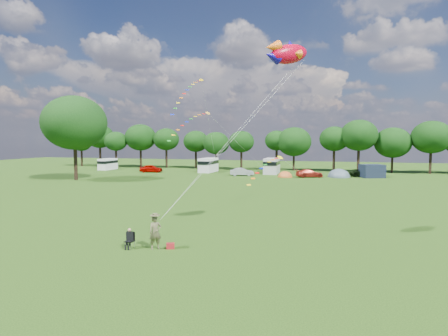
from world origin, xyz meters
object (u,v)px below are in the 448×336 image
(big_tree, at_px, (74,123))
(car_b, at_px, (242,172))
(campervan_a, at_px, (108,164))
(car_a, at_px, (151,168))
(campervan_c, at_px, (272,165))
(fish_kite, at_px, (286,54))
(kite_flyer, at_px, (155,232))
(campervan_b, at_px, (208,165))
(car_d, at_px, (364,173))
(tent_greyblue, at_px, (339,177))
(camp_chair, at_px, (130,236))
(car_c, at_px, (309,173))
(tent_orange, at_px, (285,177))

(big_tree, relative_size, car_b, 3.38)
(big_tree, bearing_deg, campervan_a, 109.09)
(car_a, xyz_separation_m, campervan_c, (23.15, 3.68, 0.80))
(big_tree, relative_size, fish_kite, 4.26)
(campervan_a, xyz_separation_m, kite_flyer, (35.51, -50.13, -0.27))
(campervan_c, height_order, kite_flyer, campervan_c)
(campervan_b, height_order, fish_kite, fish_kite)
(car_b, xyz_separation_m, fish_kite, (11.97, -40.20, 11.13))
(car_d, relative_size, tent_greyblue, 1.22)
(big_tree, distance_m, tent_greyblue, 44.28)
(campervan_a, height_order, fish_kite, fish_kite)
(tent_greyblue, bearing_deg, campervan_a, 175.87)
(kite_flyer, bearing_deg, campervan_a, 86.60)
(car_a, relative_size, camp_chair, 3.70)
(campervan_c, distance_m, camp_chair, 50.67)
(car_a, xyz_separation_m, campervan_a, (-11.84, 3.42, 0.52))
(campervan_a, height_order, camp_chair, campervan_a)
(kite_flyer, bearing_deg, car_c, 42.90)
(campervan_a, xyz_separation_m, fish_kite, (42.49, -45.66, 10.56))
(campervan_b, xyz_separation_m, camp_chair, (11.54, -50.54, -0.75))
(car_b, distance_m, car_c, 11.65)
(car_d, distance_m, tent_orange, 13.86)
(car_b, bearing_deg, car_c, -102.57)
(car_c, bearing_deg, tent_orange, 80.18)
(car_d, height_order, campervan_c, campervan_c)
(tent_greyblue, distance_m, camp_chair, 48.78)
(campervan_a, height_order, kite_flyer, campervan_a)
(car_a, relative_size, car_b, 1.14)
(car_b, xyz_separation_m, car_c, (11.64, 0.46, -0.02))
(campervan_c, height_order, camp_chair, campervan_c)
(car_c, distance_m, camp_chair, 46.12)
(car_d, bearing_deg, campervan_c, 79.55)
(big_tree, height_order, car_b, big_tree)
(big_tree, bearing_deg, campervan_c, 34.51)
(tent_greyblue, bearing_deg, fish_kite, -96.10)
(campervan_b, height_order, kite_flyer, campervan_b)
(car_b, bearing_deg, campervan_b, 40.36)
(car_a, height_order, tent_greyblue, car_a)
(camp_chair, bearing_deg, kite_flyer, 15.94)
(campervan_a, distance_m, kite_flyer, 61.43)
(car_b, height_order, kite_flyer, kite_flyer)
(big_tree, relative_size, campervan_c, 2.25)
(car_a, distance_m, car_b, 18.79)
(car_c, height_order, campervan_b, campervan_b)
(campervan_a, height_order, campervan_c, campervan_c)
(car_a, relative_size, kite_flyer, 2.26)
(big_tree, height_order, kite_flyer, big_tree)
(campervan_c, relative_size, tent_greyblue, 1.41)
(car_c, height_order, campervan_a, campervan_a)
(car_d, relative_size, campervan_a, 1.06)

